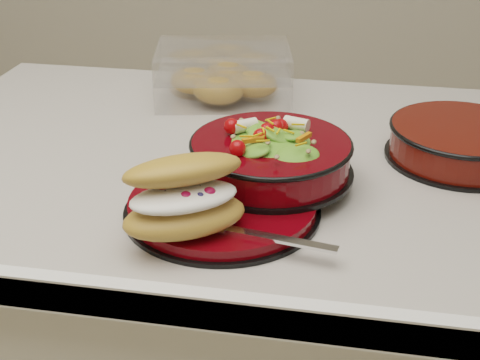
% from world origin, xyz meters
% --- Properties ---
extents(dinner_plate, '(0.26, 0.26, 0.02)m').
position_xyz_m(dinner_plate, '(-0.06, -0.18, 0.91)').
color(dinner_plate, black).
rests_on(dinner_plate, island_counter).
extents(salad_bowl, '(0.23, 0.23, 0.10)m').
position_xyz_m(salad_bowl, '(-0.01, -0.10, 0.96)').
color(salad_bowl, black).
rests_on(salad_bowl, dinner_plate).
extents(croissant, '(0.17, 0.16, 0.09)m').
position_xyz_m(croissant, '(-0.09, -0.26, 0.96)').
color(croissant, gold).
rests_on(croissant, dinner_plate).
extents(fork, '(0.18, 0.05, 0.00)m').
position_xyz_m(fork, '(-0.00, -0.26, 0.92)').
color(fork, silver).
rests_on(fork, dinner_plate).
extents(pastry_box, '(0.27, 0.22, 0.09)m').
position_xyz_m(pastry_box, '(-0.14, 0.24, 0.94)').
color(pastry_box, white).
rests_on(pastry_box, island_counter).
extents(extra_bowl, '(0.23, 0.23, 0.05)m').
position_xyz_m(extra_bowl, '(0.26, 0.04, 0.93)').
color(extra_bowl, black).
rests_on(extra_bowl, island_counter).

